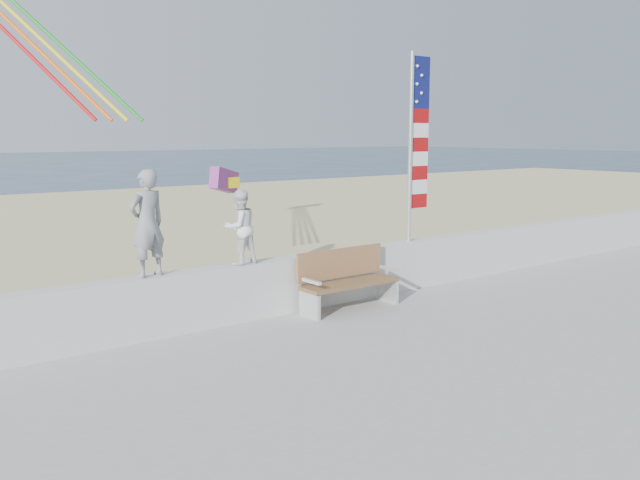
# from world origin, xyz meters

# --- Properties ---
(ground) EXTENTS (220.00, 220.00, 0.00)m
(ground) POSITION_xyz_m (0.00, 0.00, 0.00)
(ground) COLOR #2A4055
(ground) RESTS_ON ground
(sand) EXTENTS (90.00, 40.00, 0.08)m
(sand) POSITION_xyz_m (0.00, 9.00, 0.04)
(sand) COLOR beige
(sand) RESTS_ON ground
(seawall) EXTENTS (30.00, 0.35, 0.90)m
(seawall) POSITION_xyz_m (0.00, 2.00, 0.63)
(seawall) COLOR silver
(seawall) RESTS_ON boardwalk
(adult) EXTENTS (0.62, 0.48, 1.53)m
(adult) POSITION_xyz_m (-2.73, 2.00, 1.85)
(adult) COLOR gray
(adult) RESTS_ON seawall
(child) EXTENTS (0.61, 0.50, 1.17)m
(child) POSITION_xyz_m (-1.22, 2.00, 1.66)
(child) COLOR white
(child) RESTS_ON seawall
(bench) EXTENTS (1.80, 0.57, 1.00)m
(bench) POSITION_xyz_m (0.57, 1.55, 0.69)
(bench) COLOR brown
(bench) RESTS_ON boardwalk
(flag) EXTENTS (0.50, 0.08, 3.50)m
(flag) POSITION_xyz_m (2.60, 2.00, 2.99)
(flag) COLOR silver
(flag) RESTS_ON seawall
(parafoil_kite) EXTENTS (0.84, 0.60, 0.58)m
(parafoil_kite) POSITION_xyz_m (0.15, 4.84, 2.17)
(parafoil_kite) COLOR #F91B2E
(parafoil_kite) RESTS_ON ground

